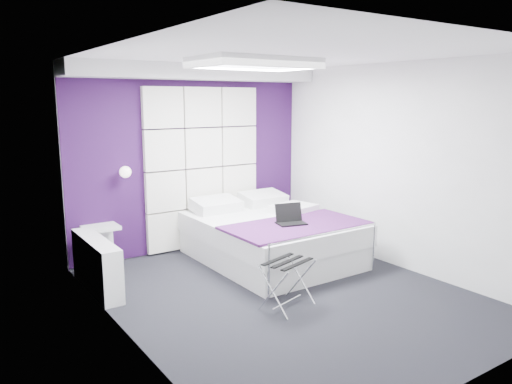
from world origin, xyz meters
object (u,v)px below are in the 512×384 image
laptop (289,219)px  nightstand (101,228)px  radiator (97,264)px  luggage_rack (287,284)px  wall_lamp (124,172)px  bed (270,237)px

laptop → nightstand: bearing=157.9°
radiator → luggage_rack: size_ratio=2.35×
laptop → wall_lamp: bearing=151.4°
laptop → bed: bearing=98.3°
wall_lamp → laptop: wall_lamp is taller
wall_lamp → bed: 2.10m
wall_lamp → radiator: 1.35m
radiator → wall_lamp: bearing=49.9°
wall_lamp → radiator: size_ratio=0.12×
wall_lamp → luggage_rack: (0.85, -2.36, -0.97)m
wall_lamp → luggage_rack: size_ratio=0.29×
bed → luggage_rack: 1.57m
nightstand → laptop: 2.40m
luggage_rack → nightstand: bearing=101.2°
wall_lamp → laptop: bearing=-42.7°
wall_lamp → luggage_rack: wall_lamp is taller
bed → luggage_rack: bed is taller
bed → nightstand: bearing=154.3°
bed → laptop: laptop is taller
luggage_rack → laptop: (0.73, 0.91, 0.42)m
wall_lamp → nightstand: size_ratio=0.34×
nightstand → luggage_rack: (1.21, -2.32, -0.28)m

